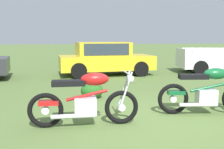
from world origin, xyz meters
name	(u,v)px	position (x,y,z in m)	size (l,w,h in m)	color
ground_plane	(152,119)	(0.00, 0.00, 0.00)	(120.00, 120.00, 0.00)	#567038
motorcycle_red	(86,100)	(-1.36, -0.17, 0.49)	(2.06, 0.64, 1.02)	black
motorcycle_green	(207,91)	(1.26, 0.15, 0.49)	(2.05, 0.65, 1.02)	black
car_yellow	(105,57)	(-0.01, 6.44, 0.80)	(4.13, 2.09, 1.43)	gold
shrub_low	(92,91)	(-1.02, 2.03, 0.21)	(0.61, 0.49, 0.43)	#235D1E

